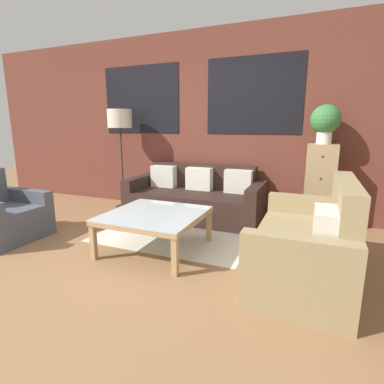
{
  "coord_description": "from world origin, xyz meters",
  "views": [
    {
      "loc": [
        1.87,
        -2.14,
        1.36
      ],
      "look_at": [
        0.45,
        1.26,
        0.55
      ],
      "focal_mm": 28.0,
      "sensor_mm": 36.0,
      "label": 1
    }
  ],
  "objects_px": {
    "drawer_cabinet": "(319,187)",
    "potted_plant": "(325,121)",
    "settee_vintage": "(308,246)",
    "couch_dark": "(196,199)",
    "coffee_table": "(155,218)",
    "floor_lamp": "(120,123)",
    "armchair_corner": "(3,217)"
  },
  "relations": [
    {
      "from": "coffee_table",
      "to": "potted_plant",
      "type": "relative_size",
      "value": 2.02
    },
    {
      "from": "coffee_table",
      "to": "drawer_cabinet",
      "type": "height_order",
      "value": "drawer_cabinet"
    },
    {
      "from": "potted_plant",
      "to": "armchair_corner",
      "type": "bearing_deg",
      "value": -151.37
    },
    {
      "from": "settee_vintage",
      "to": "coffee_table",
      "type": "relative_size",
      "value": 1.48
    },
    {
      "from": "armchair_corner",
      "to": "floor_lamp",
      "type": "xyz_separation_m",
      "value": [
        0.5,
        1.8,
        1.14
      ]
    },
    {
      "from": "coffee_table",
      "to": "floor_lamp",
      "type": "relative_size",
      "value": 0.62
    },
    {
      "from": "couch_dark",
      "to": "floor_lamp",
      "type": "xyz_separation_m",
      "value": [
        -1.36,
        0.06,
        1.13
      ]
    },
    {
      "from": "armchair_corner",
      "to": "potted_plant",
      "type": "distance_m",
      "value": 4.22
    },
    {
      "from": "drawer_cabinet",
      "to": "settee_vintage",
      "type": "bearing_deg",
      "value": -92.85
    },
    {
      "from": "couch_dark",
      "to": "floor_lamp",
      "type": "bearing_deg",
      "value": 177.34
    },
    {
      "from": "floor_lamp",
      "to": "drawer_cabinet",
      "type": "xyz_separation_m",
      "value": [
        3.07,
        0.15,
        -0.85
      ]
    },
    {
      "from": "settee_vintage",
      "to": "potted_plant",
      "type": "relative_size",
      "value": 2.99
    },
    {
      "from": "settee_vintage",
      "to": "floor_lamp",
      "type": "distance_m",
      "value": 3.5
    },
    {
      "from": "armchair_corner",
      "to": "floor_lamp",
      "type": "bearing_deg",
      "value": 74.54
    },
    {
      "from": "settee_vintage",
      "to": "drawer_cabinet",
      "type": "bearing_deg",
      "value": 87.15
    },
    {
      "from": "drawer_cabinet",
      "to": "coffee_table",
      "type": "bearing_deg",
      "value": -137.3
    },
    {
      "from": "armchair_corner",
      "to": "drawer_cabinet",
      "type": "bearing_deg",
      "value": 28.63
    },
    {
      "from": "settee_vintage",
      "to": "armchair_corner",
      "type": "height_order",
      "value": "settee_vintage"
    },
    {
      "from": "couch_dark",
      "to": "potted_plant",
      "type": "relative_size",
      "value": 4.03
    },
    {
      "from": "armchair_corner",
      "to": "floor_lamp",
      "type": "relative_size",
      "value": 0.51
    },
    {
      "from": "armchair_corner",
      "to": "drawer_cabinet",
      "type": "xyz_separation_m",
      "value": [
        3.57,
        1.95,
        0.29
      ]
    },
    {
      "from": "drawer_cabinet",
      "to": "potted_plant",
      "type": "relative_size",
      "value": 2.27
    },
    {
      "from": "coffee_table",
      "to": "floor_lamp",
      "type": "height_order",
      "value": "floor_lamp"
    },
    {
      "from": "coffee_table",
      "to": "potted_plant",
      "type": "distance_m",
      "value": 2.5
    },
    {
      "from": "armchair_corner",
      "to": "drawer_cabinet",
      "type": "relative_size",
      "value": 0.74
    },
    {
      "from": "drawer_cabinet",
      "to": "potted_plant",
      "type": "distance_m",
      "value": 0.86
    },
    {
      "from": "couch_dark",
      "to": "floor_lamp",
      "type": "height_order",
      "value": "floor_lamp"
    },
    {
      "from": "couch_dark",
      "to": "coffee_table",
      "type": "relative_size",
      "value": 1.99
    },
    {
      "from": "floor_lamp",
      "to": "drawer_cabinet",
      "type": "height_order",
      "value": "floor_lamp"
    },
    {
      "from": "armchair_corner",
      "to": "coffee_table",
      "type": "distance_m",
      "value": 1.95
    },
    {
      "from": "settee_vintage",
      "to": "drawer_cabinet",
      "type": "xyz_separation_m",
      "value": [
        0.08,
        1.59,
        0.26
      ]
    },
    {
      "from": "floor_lamp",
      "to": "coffee_table",
      "type": "bearing_deg",
      "value": -44.74
    }
  ]
}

